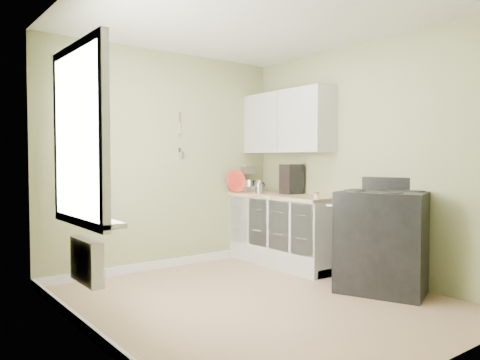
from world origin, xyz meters
TOP-DOWN VIEW (x-y plane):
  - floor at (0.00, 0.00)m, footprint 3.20×3.60m
  - ceiling at (0.00, 0.00)m, footprint 3.20×3.60m
  - wall_back at (0.00, 1.81)m, footprint 3.20×0.02m
  - wall_left at (-1.61, 0.00)m, footprint 0.02×3.60m
  - wall_right at (1.61, 0.00)m, footprint 0.02×3.60m
  - base_cabinets at (1.30, 1.00)m, footprint 0.60×1.60m
  - countertop at (1.29, 1.00)m, footprint 0.64×1.60m
  - upper_cabinets at (1.43, 1.10)m, footprint 0.35×1.40m
  - window at (-1.58, 0.30)m, footprint 0.06×1.14m
  - window_sill at (-1.51, 0.30)m, footprint 0.18×1.14m
  - radiator at (-1.54, 0.25)m, footprint 0.12×0.50m
  - wall_utensils at (0.20, 1.78)m, footprint 0.02×0.14m
  - stove at (1.28, -0.51)m, footprint 1.03×1.06m
  - stand_mixer at (1.25, 1.74)m, footprint 0.26×0.35m
  - kettle at (1.11, 1.29)m, footprint 0.18×0.11m
  - coffee_maker at (1.44, 1.04)m, footprint 0.26×0.28m
  - red_tray at (1.05, 1.72)m, footprint 0.32×0.08m
  - jar at (1.13, 0.30)m, footprint 0.07×0.07m
  - plant_a at (-1.50, -0.04)m, footprint 0.19×0.18m
  - plant_b at (-1.50, 0.33)m, footprint 0.21×0.21m
  - plant_c at (-1.50, 0.73)m, footprint 0.21×0.21m

SIDE VIEW (x-z plane):
  - floor at x=0.00m, z-range -0.02..0.00m
  - base_cabinets at x=1.30m, z-range 0.00..0.87m
  - stove at x=1.28m, z-range -0.06..1.11m
  - radiator at x=-1.54m, z-range 0.38..0.73m
  - window_sill at x=-1.51m, z-range 0.86..0.90m
  - countertop at x=1.29m, z-range 0.87..0.91m
  - jar at x=1.13m, z-range 0.91..0.98m
  - kettle at x=1.11m, z-range 0.91..1.09m
  - plant_b at x=-1.50m, z-range 0.90..1.20m
  - plant_a at x=-1.50m, z-range 0.90..1.20m
  - red_tray at x=1.05m, z-range 0.91..1.22m
  - plant_c at x=-1.50m, z-range 0.90..1.23m
  - stand_mixer at x=1.25m, z-range 0.88..1.27m
  - coffee_maker at x=1.44m, z-range 0.90..1.29m
  - wall_back at x=0.00m, z-range 0.00..2.70m
  - wall_left at x=-1.61m, z-range 0.00..2.70m
  - wall_right at x=1.61m, z-range 0.00..2.70m
  - window at x=-1.58m, z-range 0.83..2.27m
  - wall_utensils at x=0.20m, z-range 1.27..1.85m
  - upper_cabinets at x=1.43m, z-range 1.45..2.25m
  - ceiling at x=0.00m, z-range 2.70..2.72m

